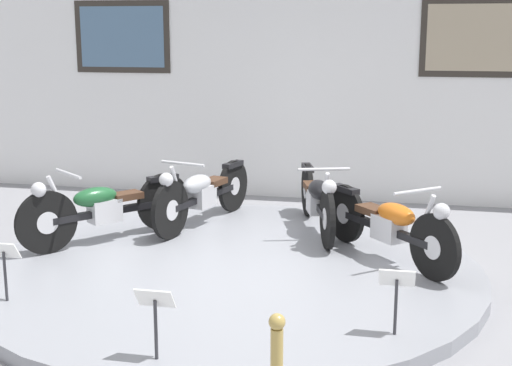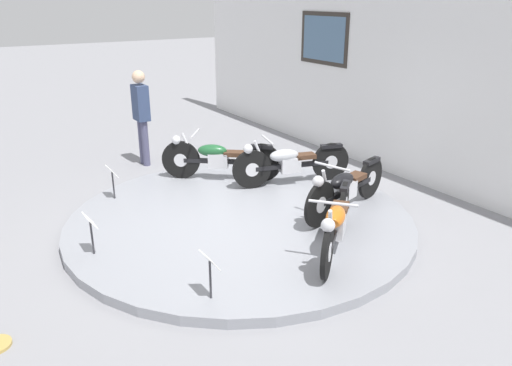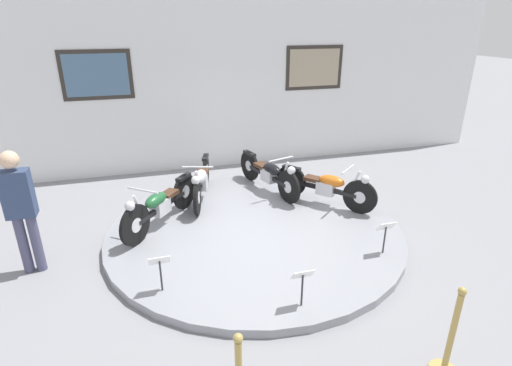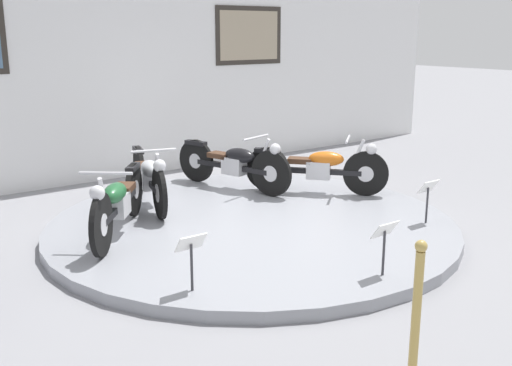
% 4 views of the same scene
% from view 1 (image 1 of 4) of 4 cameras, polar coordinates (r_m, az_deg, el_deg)
% --- Properties ---
extents(ground_plane, '(60.00, 60.00, 0.00)m').
position_cam_1_polar(ground_plane, '(6.86, -2.09, -7.50)').
color(ground_plane, gray).
extents(display_platform, '(4.75, 4.75, 0.12)m').
position_cam_1_polar(display_platform, '(6.83, -2.09, -7.02)').
color(display_platform, gray).
rests_on(display_platform, ground_plane).
extents(back_wall, '(14.00, 0.22, 4.01)m').
position_cam_1_polar(back_wall, '(9.85, 2.85, 10.42)').
color(back_wall, white).
rests_on(back_wall, ground_plane).
extents(motorcycle_green, '(1.29, 1.58, 0.80)m').
position_cam_1_polar(motorcycle_green, '(7.59, -12.04, -1.83)').
color(motorcycle_green, black).
rests_on(motorcycle_green, display_platform).
extents(motorcycle_silver, '(0.67, 1.92, 0.79)m').
position_cam_1_polar(motorcycle_silver, '(8.10, -4.35, -0.73)').
color(motorcycle_silver, black).
rests_on(motorcycle_silver, display_platform).
extents(motorcycle_black, '(0.69, 1.91, 0.79)m').
position_cam_1_polar(motorcycle_black, '(7.84, 4.93, -1.19)').
color(motorcycle_black, black).
rests_on(motorcycle_black, display_platform).
extents(motorcycle_orange, '(1.32, 1.52, 0.78)m').
position_cam_1_polar(motorcycle_orange, '(6.94, 10.61, -3.17)').
color(motorcycle_orange, black).
rests_on(motorcycle_orange, display_platform).
extents(info_placard_front_left, '(0.26, 0.11, 0.51)m').
position_cam_1_polar(info_placard_front_left, '(6.17, -19.52, -5.69)').
color(info_placard_front_left, '#333338').
rests_on(info_placard_front_left, display_platform).
extents(info_placard_front_centre, '(0.26, 0.11, 0.51)m').
position_cam_1_polar(info_placard_front_centre, '(4.87, -8.07, -9.86)').
color(info_placard_front_centre, '#333338').
rests_on(info_placard_front_centre, display_platform).
extents(info_placard_front_right, '(0.26, 0.11, 0.51)m').
position_cam_1_polar(info_placard_front_right, '(5.29, 11.18, -8.15)').
color(info_placard_front_right, '#333338').
rests_on(info_placard_front_right, display_platform).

